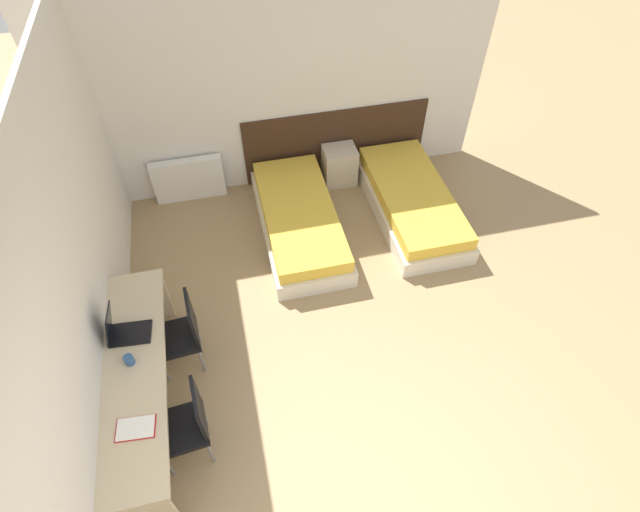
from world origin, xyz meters
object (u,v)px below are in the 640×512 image
object	(u,v)px
bed_near_door	(411,202)
chair_near_notebook	(188,423)
laptop	(123,330)
bed_near_window	(299,220)
nightstand	(339,165)
chair_near_laptop	(182,332)

from	to	relation	value
bed_near_door	chair_near_notebook	bearing A→B (deg)	-140.01
laptop	bed_near_window	bearing A→B (deg)	45.05
bed_near_window	laptop	xyz separation A→B (m)	(-1.86, -1.58, 0.60)
nightstand	laptop	xyz separation A→B (m)	(-2.58, -2.41, 0.54)
bed_near_door	chair_near_laptop	world-z (taller)	chair_near_laptop
bed_near_window	chair_near_notebook	bearing A→B (deg)	-120.59
bed_near_door	nightstand	world-z (taller)	nightstand
bed_near_window	laptop	bearing A→B (deg)	-139.63
bed_near_window	chair_near_notebook	size ratio (longest dim) A/B	2.24
chair_near_laptop	chair_near_notebook	bearing A→B (deg)	-93.89
bed_near_door	laptop	xyz separation A→B (m)	(-3.30, -1.58, 0.60)
bed_near_window	chair_near_notebook	world-z (taller)	chair_near_notebook
chair_near_notebook	laptop	world-z (taller)	laptop
bed_near_door	chair_near_notebook	distance (m)	3.74
bed_near_window	chair_near_laptop	world-z (taller)	chair_near_laptop
bed_near_window	chair_near_notebook	xyz separation A→B (m)	(-1.41, -2.39, 0.30)
bed_near_door	nightstand	bearing A→B (deg)	130.88
nightstand	chair_near_notebook	world-z (taller)	chair_near_notebook
bed_near_window	bed_near_door	size ratio (longest dim) A/B	1.00
bed_near_window	nightstand	distance (m)	1.10
bed_near_door	chair_near_laptop	distance (m)	3.24
bed_near_door	laptop	bearing A→B (deg)	-154.40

